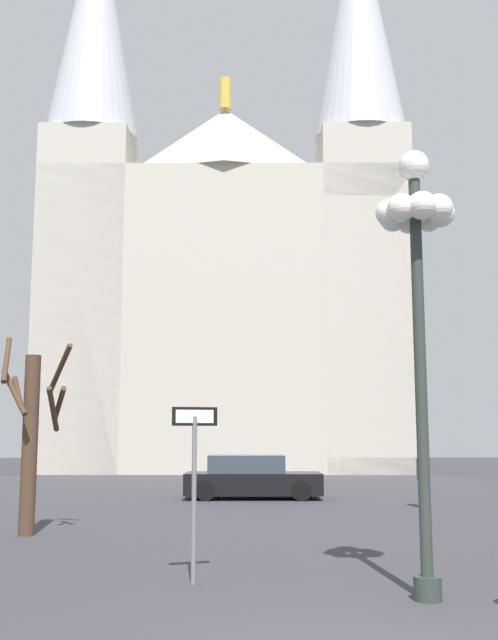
# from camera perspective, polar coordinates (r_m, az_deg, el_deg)

# --- Properties ---
(cathedral) EXTENTS (21.09, 12.53, 35.17)m
(cathedral) POSITION_cam_1_polar(r_m,az_deg,el_deg) (45.21, -1.67, 3.38)
(cathedral) COLOR #BCB5A5
(cathedral) RESTS_ON ground
(one_way_arrow_sign) EXTENTS (0.66, 0.22, 2.50)m
(one_way_arrow_sign) POSITION_cam_1_polar(r_m,az_deg,el_deg) (11.25, -4.13, -11.10)
(one_way_arrow_sign) COLOR slate
(one_way_arrow_sign) RESTS_ON ground
(street_lamp) EXTENTS (1.10, 1.10, 6.02)m
(street_lamp) POSITION_cam_1_polar(r_m,az_deg,el_deg) (10.67, 12.46, 4.51)
(street_lamp) COLOR #2D3833
(street_lamp) RESTS_ON ground
(bare_tree) EXTENTS (1.60, 1.58, 4.23)m
(bare_tree) POSITION_cam_1_polar(r_m,az_deg,el_deg) (17.01, -16.02, -8.09)
(bare_tree) COLOR #473323
(bare_tree) RESTS_ON ground
(parked_car_near_black) EXTENTS (4.52, 2.08, 1.41)m
(parked_car_near_black) POSITION_cam_1_polar(r_m,az_deg,el_deg) (25.43, 0.18, -11.75)
(parked_car_near_black) COLOR black
(parked_car_near_black) RESTS_ON ground
(pedestrian_walking) EXTENTS (0.32, 0.32, 1.62)m
(pedestrian_walking) POSITION_cam_1_polar(r_m,az_deg,el_deg) (22.85, 12.86, -11.14)
(pedestrian_walking) COLOR #33663F
(pedestrian_walking) RESTS_ON ground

